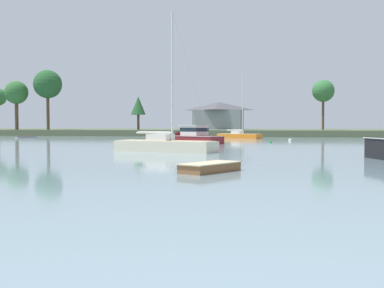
% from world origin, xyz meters
% --- Properties ---
extents(far_shore_bank, '(232.13, 43.60, 1.22)m').
position_xyz_m(far_shore_bank, '(0.00, 97.50, 0.61)').
color(far_shore_bank, '#4C563D').
rests_on(far_shore_bank, ground).
extents(sailboat_cream, '(8.97, 4.61, 11.91)m').
position_xyz_m(sailboat_cream, '(4.16, 25.05, 0.26)').
color(sailboat_cream, beige).
rests_on(sailboat_cream, ground).
extents(dinghy_wood, '(2.74, 3.59, 0.60)m').
position_xyz_m(dinghy_wood, '(10.70, 8.93, 0.15)').
color(dinghy_wood, brown).
rests_on(dinghy_wood, ground).
extents(dinghy_grey, '(3.39, 3.60, 0.51)m').
position_xyz_m(dinghy_grey, '(-30.18, 61.27, 0.13)').
color(dinghy_grey, gray).
rests_on(dinghy_grey, ground).
extents(cruiser_maroon, '(8.31, 6.63, 4.24)m').
position_xyz_m(cruiser_maroon, '(2.22, 43.42, 0.49)').
color(cruiser_maroon, maroon).
rests_on(cruiser_maroon, ground).
extents(sailboat_orange, '(7.70, 5.13, 11.03)m').
position_xyz_m(sailboat_orange, '(5.63, 66.20, 0.23)').
color(sailboat_orange, orange).
rests_on(sailboat_orange, ground).
extents(mooring_buoy_white, '(0.43, 0.43, 0.48)m').
position_xyz_m(mooring_buoy_white, '(13.94, 55.03, 0.08)').
color(mooring_buoy_white, white).
rests_on(mooring_buoy_white, ground).
extents(mooring_buoy_green, '(0.40, 0.40, 0.45)m').
position_xyz_m(mooring_buoy_green, '(11.58, 48.14, 0.07)').
color(mooring_buoy_green, '#1E8C47').
rests_on(mooring_buoy_green, ground).
extents(shore_tree_far_left, '(4.83, 4.83, 10.21)m').
position_xyz_m(shore_tree_far_left, '(-42.51, 78.34, 8.88)').
color(shore_tree_far_left, brown).
rests_on(shore_tree_far_left, far_shore_bank).
extents(shore_tree_center, '(3.06, 3.06, 6.86)m').
position_xyz_m(shore_tree_center, '(-16.91, 81.76, 6.13)').
color(shore_tree_center, brown).
rests_on(shore_tree_center, far_shore_bank).
extents(shore_tree_inland_c, '(4.49, 4.49, 10.18)m').
position_xyz_m(shore_tree_inland_c, '(20.23, 88.63, 9.07)').
color(shore_tree_inland_c, brown).
rests_on(shore_tree_inland_c, far_shore_bank).
extents(shore_tree_left, '(5.91, 5.91, 12.49)m').
position_xyz_m(shore_tree_left, '(-36.07, 79.72, 10.67)').
color(shore_tree_left, brown).
rests_on(shore_tree_left, far_shore_bank).
extents(cottage_behind_trees, '(11.74, 7.86, 6.29)m').
position_xyz_m(cottage_behind_trees, '(-2.63, 97.42, 4.47)').
color(cottage_behind_trees, gray).
rests_on(cottage_behind_trees, far_shore_bank).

